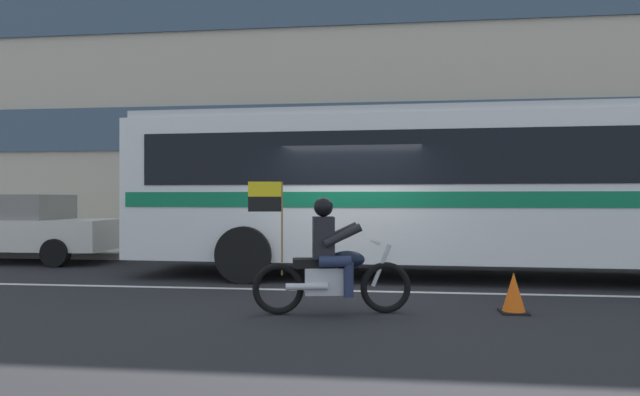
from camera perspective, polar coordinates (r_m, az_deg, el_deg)
ground_plane at (r=9.67m, az=3.28°, el=-9.27°), size 60.00×60.00×0.00m
sidewalk_curb at (r=14.71m, az=4.45°, el=-5.79°), size 28.00×3.80×0.15m
lane_center_stripe at (r=9.08m, az=3.06°, el=-9.85°), size 26.60×0.14×0.01m
office_building_facade at (r=17.37m, az=4.74°, el=12.92°), size 28.00×0.89×10.87m
transit_bus at (r=10.82m, az=14.16°, el=1.73°), size 12.74×2.92×3.22m
motorcycle_with_rider at (r=7.23m, az=1.12°, el=-7.07°), size 2.17×0.73×1.78m
parked_sedan_curbside at (r=15.01m, az=-29.47°, el=-2.70°), size 4.69×1.89×1.64m
fire_hydrant at (r=14.12m, az=-4.70°, el=-4.23°), size 0.22×0.30×0.75m
traffic_cone at (r=7.79m, az=19.95°, el=-9.60°), size 0.36×0.36×0.55m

